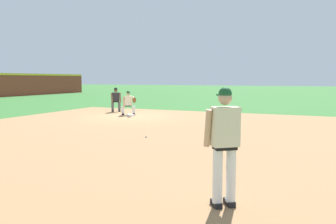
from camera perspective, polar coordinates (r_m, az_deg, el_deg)
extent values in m
plane|color=#336B2D|center=(17.50, -6.63, -0.72)|extent=(160.00, 160.00, 0.00)
cube|color=#9E754C|center=(11.28, -2.94, -4.29)|extent=(18.00, 18.00, 0.01)
cube|color=white|center=(17.50, -6.63, -0.58)|extent=(0.38, 0.38, 0.09)
sphere|color=white|center=(11.09, -3.81, -4.29)|extent=(0.07, 0.07, 0.07)
cube|color=black|center=(5.34, 8.38, -15.53)|extent=(0.27, 0.24, 0.09)
cylinder|color=white|center=(5.15, 8.62, -10.96)|extent=(0.15, 0.15, 0.84)
cube|color=black|center=(5.42, 10.63, -15.24)|extent=(0.27, 0.24, 0.09)
cylinder|color=white|center=(5.24, 10.90, -10.73)|extent=(0.15, 0.15, 0.84)
cube|color=black|center=(5.09, 9.86, -6.09)|extent=(0.36, 0.39, 0.06)
cube|color=beige|center=(5.03, 9.92, -2.52)|extent=(0.43, 0.46, 0.60)
sphere|color=tan|center=(5.00, 9.92, 2.39)|extent=(0.21, 0.21, 0.21)
sphere|color=#194C28|center=(5.00, 9.93, 3.19)|extent=(0.20, 0.20, 0.20)
cube|color=#194C28|center=(5.08, 9.53, 2.96)|extent=(0.19, 0.20, 0.02)
cylinder|color=tan|center=(5.01, 6.95, -2.80)|extent=(0.21, 0.18, 0.59)
cylinder|color=tan|center=(5.39, 11.15, -0.99)|extent=(0.48, 0.38, 0.41)
ellipsoid|color=brown|center=(5.48, 10.76, -2.62)|extent=(0.36, 0.34, 0.34)
cube|color=black|center=(18.11, -5.95, -0.35)|extent=(0.27, 0.24, 0.09)
cylinder|color=white|center=(18.13, -5.97, 0.40)|extent=(0.15, 0.15, 0.40)
cube|color=black|center=(18.05, -7.84, -0.40)|extent=(0.27, 0.24, 0.09)
cylinder|color=white|center=(18.07, -7.86, 0.36)|extent=(0.15, 0.15, 0.40)
cube|color=black|center=(18.08, -6.93, 1.07)|extent=(0.36, 0.39, 0.06)
cube|color=beige|center=(18.06, -6.94, 1.96)|extent=(0.43, 0.46, 0.52)
sphere|color=tan|center=(18.01, -6.94, 3.19)|extent=(0.21, 0.21, 0.21)
sphere|color=#194C28|center=(18.01, -6.95, 3.42)|extent=(0.20, 0.20, 0.20)
cube|color=#194C28|center=(17.92, -6.91, 3.32)|extent=(0.19, 0.20, 0.02)
cylinder|color=tan|center=(17.66, -5.99, 2.36)|extent=(0.52, 0.42, 0.24)
cylinder|color=tan|center=(17.94, -7.69, 1.73)|extent=(0.24, 0.21, 0.58)
ellipsoid|color=brown|center=(17.46, -5.90, 2.07)|extent=(0.29, 0.29, 0.35)
cube|color=black|center=(19.96, -8.45, 0.19)|extent=(0.27, 0.25, 0.09)
cylinder|color=#515154|center=(19.97, -8.48, 1.01)|extent=(0.15, 0.15, 0.50)
cube|color=black|center=(19.92, -9.60, 0.16)|extent=(0.27, 0.25, 0.09)
cylinder|color=#515154|center=(19.93, -9.62, 0.98)|extent=(0.15, 0.15, 0.50)
cube|color=black|center=(19.93, -9.06, 1.77)|extent=(0.37, 0.39, 0.06)
cube|color=#232326|center=(19.91, -9.08, 2.60)|extent=(0.44, 0.46, 0.54)
sphere|color=brown|center=(19.87, -9.09, 3.75)|extent=(0.21, 0.21, 0.21)
sphere|color=black|center=(19.87, -9.09, 3.95)|extent=(0.20, 0.20, 0.20)
cube|color=black|center=(19.78, -9.06, 3.87)|extent=(0.19, 0.20, 0.02)
cylinder|color=brown|center=(19.80, -8.31, 2.50)|extent=(0.31, 0.27, 0.56)
cylinder|color=brown|center=(19.74, -9.75, 2.47)|extent=(0.31, 0.27, 0.56)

